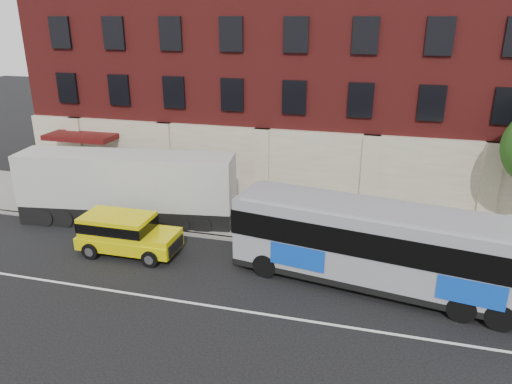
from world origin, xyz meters
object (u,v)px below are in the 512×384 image
(sign_pole, at_px, (74,195))
(shipping_container, at_px, (127,189))
(city_bus, at_px, (389,246))
(yellow_suv, at_px, (124,232))

(sign_pole, xyz_separation_m, shipping_container, (2.70, 0.65, 0.34))
(shipping_container, bearing_deg, city_bus, -14.41)
(sign_pole, bearing_deg, yellow_suv, -31.30)
(sign_pole, distance_m, shipping_container, 2.80)
(city_bus, height_order, shipping_container, shipping_container)
(yellow_suv, height_order, shipping_container, shipping_container)
(city_bus, bearing_deg, yellow_suv, 179.70)
(sign_pole, xyz_separation_m, yellow_suv, (4.28, -2.60, -0.42))
(yellow_suv, bearing_deg, sign_pole, 148.70)
(city_bus, distance_m, shipping_container, 13.32)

